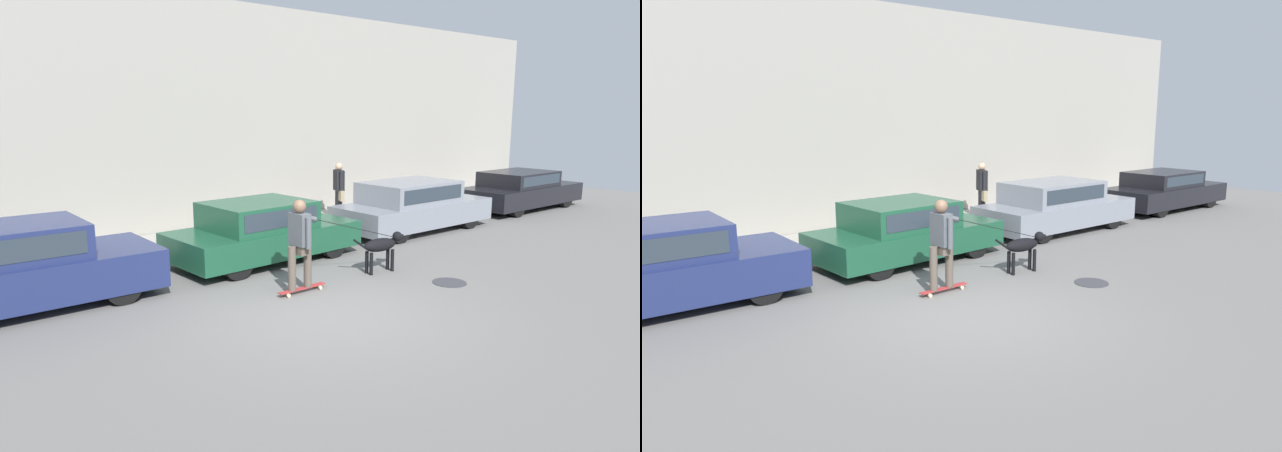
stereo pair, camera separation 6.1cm
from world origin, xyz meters
TOP-DOWN VIEW (x-y plane):
  - ground_plane at (0.00, 0.00)m, footprint 36.00×36.00m
  - back_wall at (0.00, 6.98)m, footprint 32.00×0.30m
  - sidewalk_curb at (0.00, 5.59)m, footprint 30.00×2.44m
  - parked_car_0 at (-3.58, 3.32)m, footprint 4.17×1.91m
  - parked_car_1 at (1.03, 3.32)m, footprint 4.02×1.97m
  - parked_car_2 at (5.78, 3.32)m, footprint 4.44×1.85m
  - parked_car_3 at (11.03, 3.32)m, footprint 4.56×1.86m
  - dog at (2.33, 1.11)m, footprint 1.21×0.36m
  - skateboarder at (0.29, 1.09)m, footprint 2.87×0.57m
  - pedestrian_with_bag at (5.10, 5.43)m, footprint 0.42×0.68m
  - manhole_cover at (2.75, -0.22)m, footprint 0.62×0.62m

SIDE VIEW (x-z plane):
  - ground_plane at x=0.00m, z-range 0.00..0.00m
  - manhole_cover at x=2.75m, z-range 0.00..0.01m
  - sidewalk_curb at x=0.00m, z-range 0.00..0.12m
  - dog at x=2.33m, z-range 0.14..0.90m
  - parked_car_3 at x=11.03m, z-range -0.01..1.21m
  - parked_car_1 at x=1.03m, z-range -0.02..1.25m
  - parked_car_2 at x=5.78m, z-range -0.01..1.30m
  - parked_car_0 at x=-3.58m, z-range -0.03..1.35m
  - skateboarder at x=0.29m, z-range 0.12..1.76m
  - pedestrian_with_bag at x=5.10m, z-range 0.19..1.75m
  - back_wall at x=0.00m, z-range 0.00..5.87m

